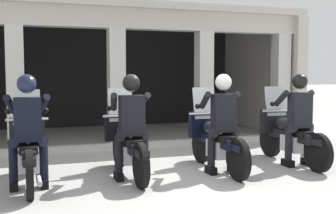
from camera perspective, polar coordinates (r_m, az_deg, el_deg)
name	(u,v)px	position (r m, az deg, el deg)	size (l,w,h in m)	color
ground_plane	(133,146)	(9.49, -4.73, -5.18)	(80.00, 80.00, 0.00)	#999993
station_building	(99,58)	(11.56, -9.09, 6.39)	(9.46, 4.27, 3.16)	black
kerb_strip	(122,146)	(9.14, -6.13, -5.19)	(8.96, 0.24, 0.12)	#B7B5AD
motorcycle_far_left	(28,150)	(6.52, -18.06, -5.39)	(0.62, 2.04, 1.35)	black
police_officer_far_left	(28,121)	(6.18, -18.13, -1.83)	(0.63, 0.61, 1.58)	black
motorcycle_center_left	(127,143)	(6.77, -5.45, -4.83)	(0.62, 2.04, 1.35)	black
police_officer_center_left	(131,117)	(6.44, -4.91, -1.38)	(0.63, 0.61, 1.58)	black
motorcycle_center_right	(215,139)	(7.18, 6.24, -4.30)	(0.62, 2.04, 1.35)	black
police_officer_center_right	(223,115)	(6.87, 7.26, -1.02)	(0.63, 0.61, 1.58)	black
motorcycle_far_right	(288,135)	(7.97, 15.69, -3.56)	(0.62, 2.04, 1.35)	black
police_officer_far_right	(299,112)	(7.69, 16.95, -0.60)	(0.63, 0.61, 1.58)	black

